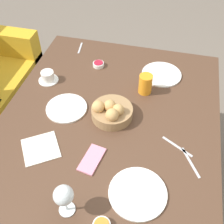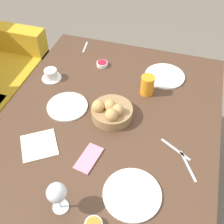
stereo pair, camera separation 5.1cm
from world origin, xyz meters
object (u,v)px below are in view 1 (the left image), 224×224
Objects in this scene: plate_near_left at (138,193)px; knife_silver at (191,162)px; jam_bowl_berry at (98,64)px; fork_silver at (177,147)px; bread_basket at (111,112)px; cell_phone at (92,159)px; plate_near_right at (161,74)px; plate_far_center at (66,109)px; spoon_coffee at (80,48)px; napkin at (41,148)px; wine_glass at (64,196)px; coffee_cup at (48,77)px; juice_glass at (145,84)px.

knife_silver is at bearing -44.80° from plate_near_left.
fork_silver is (-0.50, -0.52, -0.01)m from jam_bowl_berry.
bread_basket is 0.43m from plate_near_left.
cell_phone is (-0.27, 0.02, -0.04)m from bread_basket.
plate_near_right and plate_far_center have the same top height.
spoon_coffee is (0.73, 0.75, 0.00)m from knife_silver.
knife_silver is at bearing -134.12° from spoon_coffee.
bread_basket is at bearing 152.61° from plate_near_right.
jam_bowl_berry is at bearing 24.32° from bread_basket.
plate_near_left is at bearing -130.37° from plate_far_center.
jam_bowl_berry is 0.31× the size of napkin.
napkin is at bearing 174.18° from plate_far_center.
plate_near_left is at bearing -62.50° from wine_glass.
bread_basket is 0.36m from fork_silver.
jam_bowl_berry is (0.39, 0.18, -0.03)m from bread_basket.
coffee_cup is 0.93× the size of spoon_coffee.
plate_far_center is 0.56m from spoon_coffee.
plate_near_left is 1.48× the size of cell_phone.
juice_glass is at bearing -123.57° from spoon_coffee.
juice_glass reaches higher than plate_near_right.
bread_basket is at bearing -147.68° from spoon_coffee.
napkin is 0.24m from cell_phone.
bread_basket is at bearing -5.36° from wine_glass.
bread_basket is 1.41× the size of fork_silver.
jam_bowl_berry is at bearing -7.77° from napkin.
spoon_coffee is (0.36, -0.07, -0.03)m from coffee_cup.
plate_far_center is 0.26m from napkin.
coffee_cup is 0.90m from knife_silver.
plate_far_center is 1.88× the size of coffee_cup.
bread_basket is 0.38m from napkin.
bread_basket reaches higher than plate_near_left.
plate_far_center is (0.38, 0.44, 0.00)m from plate_near_left.
plate_far_center is at bearing -5.82° from napkin.
juice_glass is 0.64m from napkin.
jam_bowl_berry reaches higher than fork_silver.
plate_near_left is 1.03× the size of plate_near_right.
wine_glass is at bearing 164.41° from plate_near_right.
coffee_cup is (0.70, 0.37, -0.09)m from wine_glass.
coffee_cup is 1.68× the size of jam_bowl_berry.
knife_silver is at bearing -82.60° from napkin.
plate_near_left is 1.52× the size of wine_glass.
jam_bowl_berry is at bearing 26.26° from plate_near_left.
coffee_cup reaches higher than napkin.
juice_glass is 0.76× the size of knife_silver.
plate_near_right is 0.57m from spoon_coffee.
napkin is at bearing -161.59° from coffee_cup.
bread_basket is 0.45m from plate_near_right.
spoon_coffee is 0.88m from cell_phone.
plate_far_center is 1.36× the size of wine_glass.
cell_phone is (-0.66, -0.16, -0.01)m from jam_bowl_berry.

